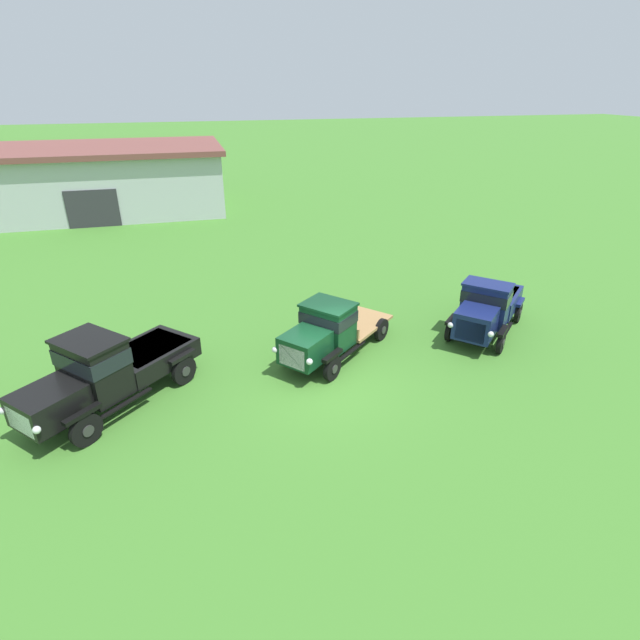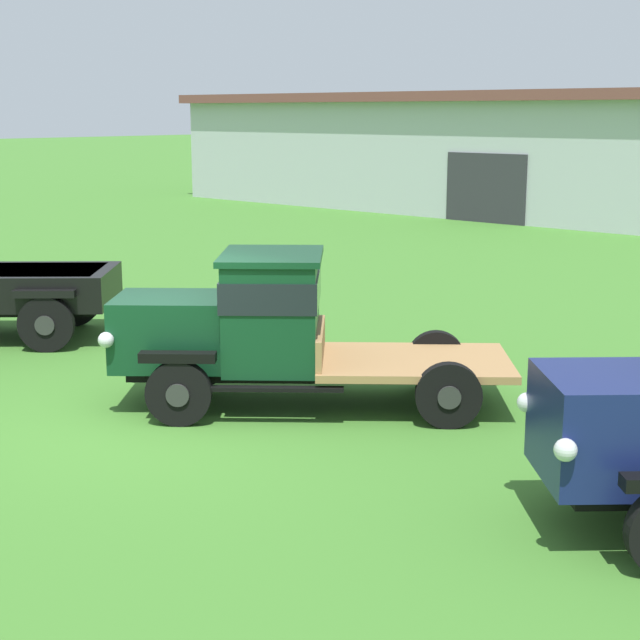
{
  "view_description": "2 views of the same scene",
  "coord_description": "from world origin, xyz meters",
  "views": [
    {
      "loc": [
        -3.77,
        -12.75,
        8.61
      ],
      "look_at": [
        0.41,
        2.61,
        1.0
      ],
      "focal_mm": 28.0,
      "sensor_mm": 36.0,
      "label": 1
    },
    {
      "loc": [
        9.28,
        -7.17,
        3.82
      ],
      "look_at": [
        0.41,
        2.61,
        1.0
      ],
      "focal_mm": 55.0,
      "sensor_mm": 36.0,
      "label": 2
    }
  ],
  "objects": [
    {
      "name": "vintage_truck_second_in_line",
      "position": [
        0.34,
        1.57,
        1.07
      ],
      "size": [
        5.02,
        4.63,
        2.03
      ],
      "color": "black",
      "rests_on": "ground"
    },
    {
      "name": "farm_shed",
      "position": [
        -13.12,
        27.12,
        2.28
      ],
      "size": [
        24.75,
        10.66,
        4.53
      ],
      "color": "#B2B7BC",
      "rests_on": "ground"
    },
    {
      "name": "ground_plane",
      "position": [
        0.0,
        0.0,
        0.0
      ],
      "size": [
        240.0,
        240.0,
        0.0
      ],
      "primitive_type": "plane",
      "color": "#3D7528"
    }
  ]
}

